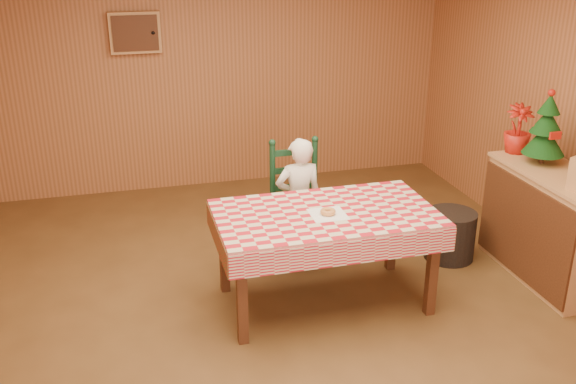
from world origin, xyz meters
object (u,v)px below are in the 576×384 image
at_px(dining_table, 326,222).
at_px(storage_bin, 450,235).
at_px(ladder_chair, 297,205).
at_px(christmas_tree, 546,130).
at_px(shelf_unit, 550,226).
at_px(seated_child, 299,201).

distance_m(dining_table, storage_bin, 1.45).
bearing_deg(ladder_chair, dining_table, -90.00).
bearing_deg(storage_bin, christmas_tree, -23.04).
bearing_deg(shelf_unit, christmas_tree, 88.02).
height_order(ladder_chair, seated_child, seated_child).
height_order(dining_table, christmas_tree, christmas_tree).
bearing_deg(shelf_unit, seated_child, 156.79).
xyz_separation_m(dining_table, shelf_unit, (1.92, -0.09, -0.22)).
xyz_separation_m(shelf_unit, christmas_tree, (0.01, 0.25, 0.74)).
relative_size(seated_child, shelf_unit, 0.91).
distance_m(dining_table, ladder_chair, 0.81).
bearing_deg(storage_bin, ladder_chair, 164.35).
bearing_deg(ladder_chair, shelf_unit, -24.63).
relative_size(ladder_chair, storage_bin, 2.47).
distance_m(seated_child, shelf_unit, 2.09).
bearing_deg(christmas_tree, seated_child, 163.46).
bearing_deg(shelf_unit, dining_table, 177.27).
bearing_deg(storage_bin, dining_table, -162.16).
bearing_deg(dining_table, ladder_chair, 90.00).
xyz_separation_m(dining_table, storage_bin, (1.31, 0.42, -0.47)).
bearing_deg(seated_child, christmas_tree, 163.46).
distance_m(shelf_unit, storage_bin, 0.83).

